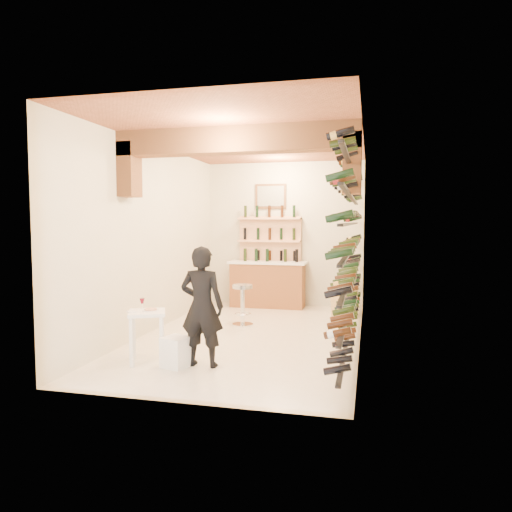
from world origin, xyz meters
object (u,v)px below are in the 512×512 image
Objects in this scene: back_counter at (268,283)px; person at (202,306)px; wine_rack at (347,243)px; crate_lower at (344,309)px; chrome_barstool at (243,302)px; white_stool at (176,352)px; tasting_table at (147,320)px.

back_counter is 4.40m from person.
wine_rack is 12.70× the size of crate_lower.
person reaches higher than chrome_barstool.
white_stool reaches higher than crate_lower.
back_counter is (-1.83, 2.65, -1.02)m from wine_rack.
white_stool is at bearing -116.59° from crate_lower.
wine_rack reaches higher than white_stool.
chrome_barstool reaches higher than white_stool.
person is 4.17m from crate_lower.
tasting_table is at bearing 166.95° from white_stool.
wine_rack is at bearing 9.82° from tasting_table.
wine_rack is 3.24m from tasting_table.
white_stool is at bearing 17.55° from person.
chrome_barstool is at bearing -142.72° from crate_lower.
tasting_table is 1.87× the size of crate_lower.
back_counter reaches higher than crate_lower.
tasting_table is 2.15× the size of white_stool.
wine_rack reaches higher than tasting_table.
tasting_table is at bearing -0.93° from person.
back_counter is at bearing -90.04° from person.
wine_rack reaches higher than crate_lower.
tasting_table reaches higher than crate_lower.
chrome_barstool reaches higher than crate_lower.
back_counter is 1.08× the size of person.
person is 3.50× the size of crate_lower.
wine_rack is at bearing 41.74° from white_stool.
back_counter is at bearing 160.23° from crate_lower.
tasting_table is 0.53× the size of person.
tasting_table is at bearing -99.15° from back_counter.
wine_rack is 2.30m from chrome_barstool.
chrome_barstool is (-0.12, 2.45, -0.35)m from person.
wine_rack is 6.81× the size of tasting_table.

